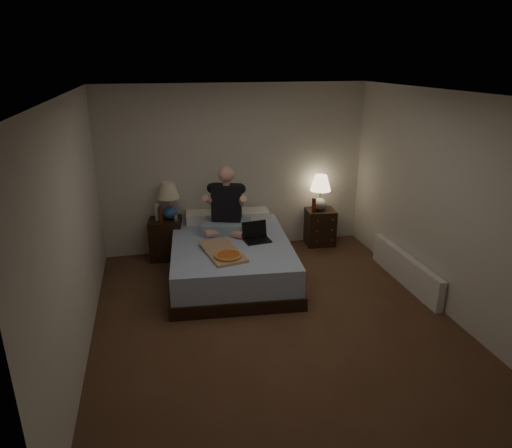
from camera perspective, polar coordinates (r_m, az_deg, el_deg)
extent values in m
cube|color=brown|center=(5.34, 2.24, -11.87)|extent=(4.00, 4.50, 0.00)
cube|color=white|center=(4.55, 2.68, 15.96)|extent=(4.00, 4.50, 0.00)
cube|color=silver|center=(6.91, -2.56, 6.86)|extent=(4.00, 0.00, 2.50)
cube|color=silver|center=(2.91, 14.64, -13.40)|extent=(4.00, 0.00, 2.50)
cube|color=silver|center=(4.71, -21.75, -0.97)|extent=(0.00, 4.50, 2.50)
cube|color=silver|center=(5.65, 22.40, 2.34)|extent=(0.00, 4.50, 2.50)
cube|color=#5F7EBE|center=(6.21, -3.13, -4.36)|extent=(1.73, 2.20, 0.52)
cube|color=black|center=(6.89, -11.15, -1.79)|extent=(0.52, 0.47, 0.61)
cube|color=black|center=(7.35, 7.99, -0.35)|extent=(0.47, 0.43, 0.57)
cylinder|color=silver|center=(6.74, -12.26, 1.48)|extent=(0.07, 0.07, 0.25)
cylinder|color=beige|center=(6.68, -9.99, 0.79)|extent=(0.07, 0.07, 0.10)
cylinder|color=#58220C|center=(6.65, -11.85, 1.17)|extent=(0.06, 0.06, 0.23)
cylinder|color=#60210D|center=(7.09, 7.24, 2.35)|extent=(0.06, 0.06, 0.23)
cube|color=white|center=(6.36, 18.16, -5.39)|extent=(0.10, 1.60, 0.40)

